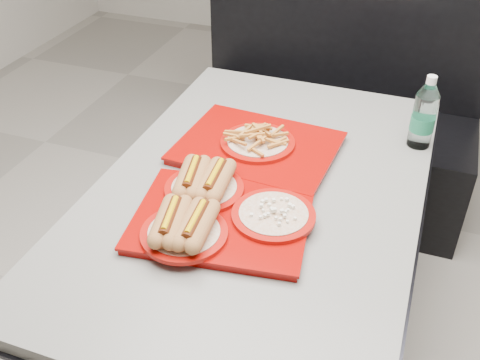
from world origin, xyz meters
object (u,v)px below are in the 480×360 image
(diner_table, at_px, (258,230))
(booth_bench, at_px, (331,116))
(tray_far, at_px, (258,144))
(water_bottle, at_px, (424,116))
(tray_near, at_px, (215,211))

(diner_table, xyz_separation_m, booth_bench, (0.00, 1.09, -0.18))
(booth_bench, xyz_separation_m, tray_far, (-0.06, -0.92, 0.38))
(diner_table, xyz_separation_m, water_bottle, (0.40, 0.38, 0.27))
(booth_bench, distance_m, tray_near, 1.34)
(diner_table, height_order, tray_far, tray_far)
(diner_table, xyz_separation_m, tray_far, (-0.06, 0.17, 0.19))
(tray_near, bearing_deg, diner_table, 72.82)
(tray_near, height_order, water_bottle, water_bottle)
(diner_table, height_order, booth_bench, booth_bench)
(tray_near, relative_size, water_bottle, 2.08)
(booth_bench, bearing_deg, water_bottle, -60.33)
(diner_table, xyz_separation_m, tray_near, (-0.06, -0.19, 0.20))
(tray_far, height_order, water_bottle, water_bottle)
(booth_bench, bearing_deg, tray_near, -92.63)
(water_bottle, bearing_deg, tray_far, -155.28)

